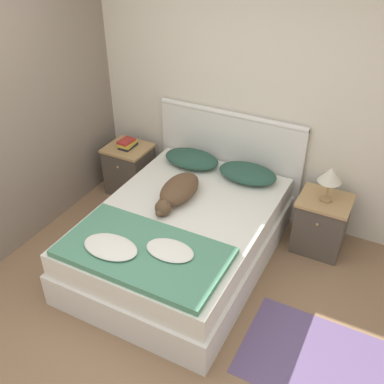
{
  "coord_description": "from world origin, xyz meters",
  "views": [
    {
      "loc": [
        1.5,
        -1.74,
        2.89
      ],
      "look_at": [
        -0.04,
        1.22,
        0.64
      ],
      "focal_mm": 42.0,
      "sensor_mm": 36.0,
      "label": 1
    }
  ],
  "objects_px": {
    "bed": "(182,237)",
    "nightstand_right": "(321,224)",
    "nightstand_left": "(130,169)",
    "table_lamp": "(330,176)",
    "pillow_right": "(248,173)",
    "pillow_left": "(192,159)",
    "dog": "(178,191)",
    "book_stack": "(127,144)"
  },
  "relations": [
    {
      "from": "bed",
      "to": "nightstand_right",
      "type": "xyz_separation_m",
      "value": [
        1.08,
        0.76,
        0.02
      ]
    },
    {
      "from": "nightstand_left",
      "to": "table_lamp",
      "type": "bearing_deg",
      "value": -0.34
    },
    {
      "from": "nightstand_right",
      "to": "pillow_right",
      "type": "bearing_deg",
      "value": 177.93
    },
    {
      "from": "bed",
      "to": "pillow_left",
      "type": "height_order",
      "value": "pillow_left"
    },
    {
      "from": "pillow_left",
      "to": "dog",
      "type": "bearing_deg",
      "value": -73.5
    },
    {
      "from": "pillow_right",
      "to": "book_stack",
      "type": "xyz_separation_m",
      "value": [
        -1.39,
        -0.03,
        -0.0
      ]
    },
    {
      "from": "nightstand_right",
      "to": "table_lamp",
      "type": "relative_size",
      "value": 1.66
    },
    {
      "from": "table_lamp",
      "to": "book_stack",
      "type": "bearing_deg",
      "value": 179.7
    },
    {
      "from": "pillow_right",
      "to": "table_lamp",
      "type": "bearing_deg",
      "value": -3.02
    },
    {
      "from": "dog",
      "to": "table_lamp",
      "type": "relative_size",
      "value": 2.19
    },
    {
      "from": "bed",
      "to": "book_stack",
      "type": "xyz_separation_m",
      "value": [
        -1.08,
        0.76,
        0.34
      ]
    },
    {
      "from": "pillow_right",
      "to": "dog",
      "type": "xyz_separation_m",
      "value": [
        -0.43,
        -0.61,
        0.02
      ]
    },
    {
      "from": "book_stack",
      "to": "bed",
      "type": "bearing_deg",
      "value": -35.01
    },
    {
      "from": "nightstand_left",
      "to": "pillow_left",
      "type": "xyz_separation_m",
      "value": [
        0.77,
        0.03,
        0.32
      ]
    },
    {
      "from": "table_lamp",
      "to": "nightstand_left",
      "type": "bearing_deg",
      "value": 179.66
    },
    {
      "from": "dog",
      "to": "nightstand_left",
      "type": "bearing_deg",
      "value": 148.69
    },
    {
      "from": "nightstand_left",
      "to": "table_lamp",
      "type": "relative_size",
      "value": 1.66
    },
    {
      "from": "bed",
      "to": "dog",
      "type": "distance_m",
      "value": 0.42
    },
    {
      "from": "bed",
      "to": "nightstand_right",
      "type": "distance_m",
      "value": 1.32
    },
    {
      "from": "bed",
      "to": "dog",
      "type": "bearing_deg",
      "value": 125.38
    },
    {
      "from": "pillow_right",
      "to": "book_stack",
      "type": "distance_m",
      "value": 1.39
    },
    {
      "from": "pillow_right",
      "to": "table_lamp",
      "type": "height_order",
      "value": "table_lamp"
    },
    {
      "from": "pillow_right",
      "to": "book_stack",
      "type": "relative_size",
      "value": 2.77
    },
    {
      "from": "pillow_left",
      "to": "book_stack",
      "type": "bearing_deg",
      "value": -177.81
    },
    {
      "from": "nightstand_right",
      "to": "pillow_right",
      "type": "distance_m",
      "value": 0.84
    },
    {
      "from": "nightstand_right",
      "to": "dog",
      "type": "relative_size",
      "value": 0.76
    },
    {
      "from": "dog",
      "to": "book_stack",
      "type": "relative_size",
      "value": 3.53
    },
    {
      "from": "book_stack",
      "to": "table_lamp",
      "type": "distance_m",
      "value": 2.17
    },
    {
      "from": "book_stack",
      "to": "table_lamp",
      "type": "relative_size",
      "value": 0.62
    },
    {
      "from": "bed",
      "to": "nightstand_left",
      "type": "distance_m",
      "value": 1.32
    },
    {
      "from": "nightstand_right",
      "to": "book_stack",
      "type": "relative_size",
      "value": 2.68
    },
    {
      "from": "nightstand_right",
      "to": "book_stack",
      "type": "xyz_separation_m",
      "value": [
        -2.16,
        -0.0,
        0.32
      ]
    },
    {
      "from": "bed",
      "to": "nightstand_right",
      "type": "bearing_deg",
      "value": 35.07
    },
    {
      "from": "dog",
      "to": "table_lamp",
      "type": "bearing_deg",
      "value": 25.18
    },
    {
      "from": "dog",
      "to": "table_lamp",
      "type": "xyz_separation_m",
      "value": [
        1.21,
        0.57,
        0.19
      ]
    },
    {
      "from": "nightstand_right",
      "to": "pillow_right",
      "type": "relative_size",
      "value": 0.97
    },
    {
      "from": "dog",
      "to": "book_stack",
      "type": "bearing_deg",
      "value": 148.76
    },
    {
      "from": "bed",
      "to": "dog",
      "type": "height_order",
      "value": "dog"
    },
    {
      "from": "pillow_right",
      "to": "nightstand_left",
      "type": "bearing_deg",
      "value": -178.84
    },
    {
      "from": "bed",
      "to": "pillow_right",
      "type": "height_order",
      "value": "pillow_right"
    },
    {
      "from": "nightstand_right",
      "to": "book_stack",
      "type": "bearing_deg",
      "value": -179.96
    },
    {
      "from": "nightstand_right",
      "to": "table_lamp",
      "type": "distance_m",
      "value": 0.54
    }
  ]
}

